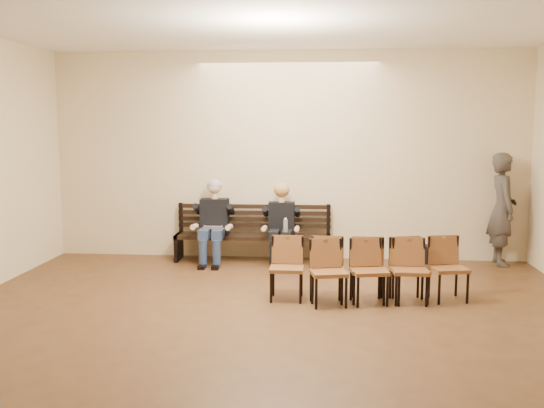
{
  "coord_description": "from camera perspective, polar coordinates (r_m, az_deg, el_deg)",
  "views": [
    {
      "loc": [
        0.58,
        -5.24,
        2.26
      ],
      "look_at": [
        -0.19,
        4.05,
        1.05
      ],
      "focal_mm": 40.0,
      "sensor_mm": 36.0,
      "label": 1
    }
  ],
  "objects": [
    {
      "name": "seated_woman",
      "position": [
        9.93,
        0.88,
        -2.15
      ],
      "size": [
        0.53,
        0.73,
        1.23
      ],
      "primitive_type": null,
      "color": "black",
      "rests_on": "ground"
    },
    {
      "name": "room_walls",
      "position": [
        6.06,
        -0.74,
        10.02
      ],
      "size": [
        8.02,
        10.01,
        3.51
      ],
      "color": "beige",
      "rests_on": "ground"
    },
    {
      "name": "chair_row_back",
      "position": [
        7.92,
        10.98,
        -6.19
      ],
      "size": [
        2.07,
        0.87,
        0.83
      ],
      "primitive_type": "cube",
      "rotation": [
        0.0,
        0.0,
        0.21
      ],
      "color": "brown",
      "rests_on": "ground"
    },
    {
      "name": "bench",
      "position": [
        10.16,
        -1.83,
        -4.16
      ],
      "size": [
        2.6,
        0.9,
        0.45
      ],
      "primitive_type": "cube",
      "color": "black",
      "rests_on": "ground"
    },
    {
      "name": "chair_row_front",
      "position": [
        7.9,
        7.14,
        -6.17
      ],
      "size": [
        2.02,
        0.46,
        0.83
      ],
      "primitive_type": "cube",
      "rotation": [
        0.0,
        0.0,
        -0.0
      ],
      "color": "brown",
      "rests_on": "ground"
    },
    {
      "name": "passerby",
      "position": [
        10.48,
        20.88,
        0.3
      ],
      "size": [
        0.51,
        0.77,
        2.11
      ],
      "primitive_type": "imported",
      "rotation": [
        0.0,
        0.0,
        1.57
      ],
      "color": "#3B3530",
      "rests_on": "ground"
    },
    {
      "name": "laptop",
      "position": [
        9.94,
        -5.66,
        -2.48
      ],
      "size": [
        0.34,
        0.28,
        0.22
      ],
      "primitive_type": "cube",
      "rotation": [
        0.0,
        0.0,
        0.13
      ],
      "color": "#B7B7BC",
      "rests_on": "bench"
    },
    {
      "name": "bag",
      "position": [
        10.35,
        13.78,
        -4.62
      ],
      "size": [
        0.43,
        0.32,
        0.29
      ],
      "primitive_type": "cube",
      "rotation": [
        0.0,
        0.0,
        0.13
      ],
      "color": "black",
      "rests_on": "ground"
    },
    {
      "name": "seated_man",
      "position": [
        10.06,
        -5.51,
        -1.64
      ],
      "size": [
        0.57,
        0.79,
        1.37
      ],
      "primitive_type": null,
      "color": "black",
      "rests_on": "ground"
    },
    {
      "name": "ground",
      "position": [
        5.74,
        -1.47,
        -15.79
      ],
      "size": [
        10.0,
        10.0,
        0.0
      ],
      "primitive_type": "plane",
      "color": "brown",
      "rests_on": "ground"
    },
    {
      "name": "water_bottle",
      "position": [
        9.64,
        1.28,
        -2.74
      ],
      "size": [
        0.08,
        0.08,
        0.23
      ],
      "primitive_type": "cylinder",
      "rotation": [
        0.0,
        0.0,
        -0.21
      ],
      "color": "silver",
      "rests_on": "bench"
    }
  ]
}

